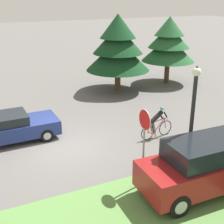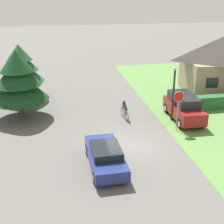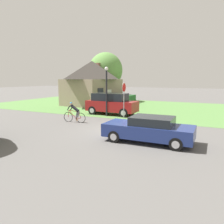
% 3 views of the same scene
% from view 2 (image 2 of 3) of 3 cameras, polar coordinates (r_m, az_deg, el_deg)
% --- Properties ---
extents(ground_plane, '(140.00, 140.00, 0.00)m').
position_cam_2_polar(ground_plane, '(20.64, 2.53, -6.25)').
color(ground_plane, '#5B5956').
extents(cottage_house, '(7.91, 6.23, 5.54)m').
position_cam_2_polar(cottage_house, '(32.09, 19.55, 8.34)').
color(cottage_house, gray).
rests_on(cottage_house, ground).
extents(sedan_left_lane, '(1.97, 4.63, 1.37)m').
position_cam_2_polar(sedan_left_lane, '(18.15, -1.21, -8.03)').
color(sedan_left_lane, navy).
rests_on(sedan_left_lane, ground).
extents(cyclist, '(0.44, 1.87, 1.56)m').
position_cam_2_polar(cyclist, '(24.46, 2.37, 0.33)').
color(cyclist, black).
rests_on(cyclist, ground).
extents(parked_suv_right, '(2.01, 4.73, 1.99)m').
position_cam_2_polar(parked_suv_right, '(24.91, 12.97, 0.85)').
color(parked_suv_right, maroon).
rests_on(parked_suv_right, ground).
extents(stop_sign, '(0.76, 0.07, 2.97)m').
position_cam_2_polar(stop_sign, '(22.51, 12.02, 1.65)').
color(stop_sign, gray).
rests_on(stop_sign, ground).
extents(street_lamp, '(0.31, 0.31, 4.38)m').
position_cam_2_polar(street_lamp, '(24.03, 11.24, 4.37)').
color(street_lamp, black).
rests_on(street_lamp, ground).
extents(conifer_tall_near, '(4.52, 4.52, 5.41)m').
position_cam_2_polar(conifer_tall_near, '(25.02, -16.84, 5.81)').
color(conifer_tall_near, '#4C3823').
rests_on(conifer_tall_near, ground).
extents(conifer_tall_far, '(4.08, 4.08, 5.10)m').
position_cam_2_polar(conifer_tall_far, '(29.32, -16.46, 8.11)').
color(conifer_tall_far, '#4C3823').
rests_on(conifer_tall_far, ground).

